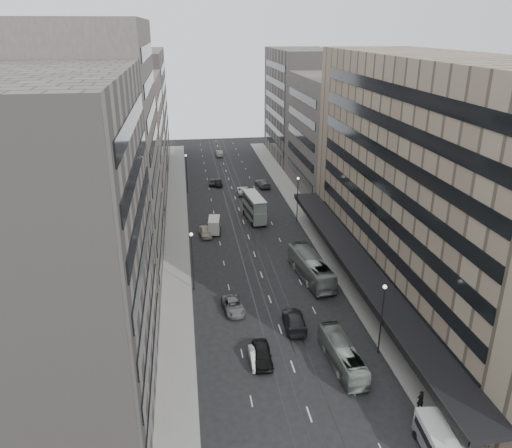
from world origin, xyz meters
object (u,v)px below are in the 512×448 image
vw_microbus (436,439)px  bus_near (342,355)px  pedestrian (420,400)px  bus_far (311,267)px  panel_van (214,225)px  double_decker (254,207)px  sedan_2 (233,306)px  sedan_0 (262,355)px  sedan_1 (257,357)px

vw_microbus → bus_near: bearing=112.9°
vw_microbus → pedestrian: 5.03m
bus_far → panel_van: 22.35m
double_decker → sedan_2: double_decker is taller
pedestrian → sedan_0: bearing=-41.5°
vw_microbus → sedan_0: size_ratio=1.01×
bus_near → panel_van: size_ratio=2.20×
double_decker → panel_van: bearing=-153.0°
panel_van → pedestrian: panel_van is taller
double_decker → sedan_0: size_ratio=1.76×
bus_far → sedan_0: 20.12m
double_decker → bus_near: bearing=-92.7°
vw_microbus → pedestrian: (1.00, 4.91, -0.34)m
bus_near → sedan_2: 16.04m
bus_far → vw_microbus: bearing=88.3°
sedan_0 → sedan_2: 10.75m
bus_near → sedan_1: bus_near is taller
panel_van → sedan_1: 36.49m
bus_near → double_decker: 43.39m
double_decker → pedestrian: size_ratio=4.46×
double_decker → sedan_2: bearing=-109.6°
bus_near → double_decker: size_ratio=1.09×
double_decker → bus_far: bearing=-85.8°
sedan_1 → sedan_2: 10.81m
bus_far → panel_van: bus_far is taller
pedestrian → sedan_1: bearing=-39.9°
panel_van → sedan_0: 36.37m
bus_near → sedan_0: (-8.16, 1.88, -0.49)m
vw_microbus → sedan_2: size_ratio=0.99×
vw_microbus → panel_van: (-14.79, 50.43, -0.02)m
bus_far → sedan_1: (-10.30, -17.74, -1.03)m
sedan_0 → sedan_2: bearing=102.9°
sedan_1 → pedestrian: pedestrian is taller
bus_far → pedestrian: 27.06m
bus_far → sedan_1: bus_far is taller
vw_microbus → double_decker: bearing=101.6°
panel_van → sedan_0: panel_van is taller
bus_far → vw_microbus: 31.84m
panel_van → sedan_2: (0.60, -25.70, -0.75)m
sedan_0 → pedestrian: size_ratio=2.54×
sedan_2 → sedan_0: bearing=-85.6°
vw_microbus → sedan_0: 18.74m
sedan_1 → bus_far: bearing=60.1°
double_decker → sedan_2: (-7.09, -30.82, -1.84)m
double_decker → vw_microbus: bearing=-89.4°
double_decker → vw_microbus: 56.01m
vw_microbus → bus_far: bearing=98.9°
bus_near → pedestrian: 8.96m
sedan_1 → sedan_2: (-1.36, 10.73, 0.04)m
bus_near → bus_far: bearing=-97.4°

